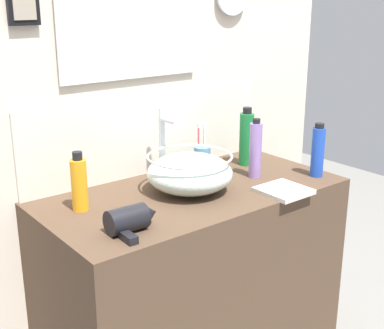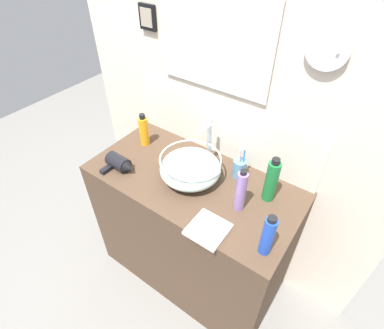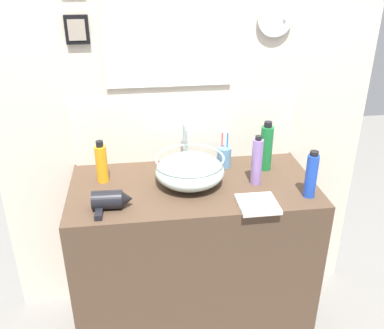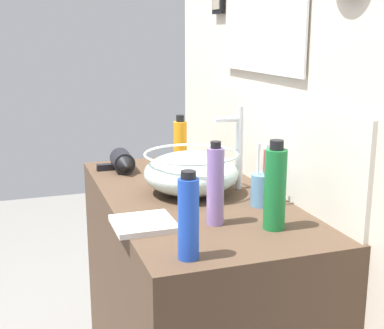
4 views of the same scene
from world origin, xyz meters
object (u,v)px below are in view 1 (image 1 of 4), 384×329
Objects in this scene: hair_drier at (132,219)px; lotion_bottle at (318,151)px; toothbrush_cup at (202,157)px; shampoo_bottle at (79,184)px; soap_dispenser at (255,150)px; hand_towel at (284,191)px; glass_bowl_sink at (190,173)px; spray_bottle at (246,138)px; faucet at (163,140)px.

hair_drier is 0.79× the size of lotion_bottle.
lotion_bottle is (0.31, -0.34, 0.05)m from toothbrush_cup.
shampoo_bottle reaches higher than toothbrush_cup.
soap_dispenser is 1.42× the size of hand_towel.
spray_bottle reaches higher than glass_bowl_sink.
hand_towel is (0.65, -0.31, -0.08)m from shampoo_bottle.
shampoo_bottle is (-0.69, 0.12, -0.02)m from soap_dispenser.
faucet is at bearing -179.61° from toothbrush_cup.
soap_dispenser reaches higher than toothbrush_cup.
faucet reaches higher than spray_bottle.
toothbrush_cup is at bearing 7.51° from shampoo_bottle.
spray_bottle is at bearing 112.16° from lotion_bottle.
lotion_bottle reaches higher than hair_drier.
faucet is at bearing 90.00° from glass_bowl_sink.
hair_drier is 1.02× the size of hand_towel.
soap_dispenser reaches higher than glass_bowl_sink.
faucet is at bearing 171.87° from spray_bottle.
glass_bowl_sink is 1.85× the size of hair_drier.
faucet is 0.49m from hand_towel.
glass_bowl_sink is at bearing -90.00° from faucet.
faucet is 1.67× the size of hair_drier.
lotion_bottle is at bearing -47.81° from toothbrush_cup.
hair_drier is 0.26m from shampoo_bottle.
lotion_bottle is 1.29× the size of hand_towel.
lotion_bottle is at bearing -34.01° from faucet.
toothbrush_cup reaches higher than hair_drier.
hair_drier is 0.84× the size of shampoo_bottle.
hand_towel is (-0.04, -0.19, -0.10)m from soap_dispenser.
faucet is at bearing 145.99° from lotion_bottle.
lotion_bottle is (0.50, -0.17, 0.03)m from glass_bowl_sink.
soap_dispenser is at bearing -61.12° from toothbrush_cup.
spray_bottle is (0.73, 0.27, 0.08)m from hair_drier.
lotion_bottle is at bearing -19.20° from glass_bowl_sink.
spray_bottle is 0.37m from hand_towel.
glass_bowl_sink is 1.11× the size of faucet.
toothbrush_cup is (0.19, 0.16, -0.02)m from glass_bowl_sink.
spray_bottle reaches higher than soap_dispenser.
shampoo_bottle is at bearing -178.44° from spray_bottle.
soap_dispenser is (0.65, 0.13, 0.07)m from hair_drier.
faucet is 1.44× the size of toothbrush_cup.
glass_bowl_sink is at bearing 24.64° from hair_drier.
shampoo_bottle is at bearing -169.08° from faucet.
hair_drier is at bearing -149.08° from toothbrush_cup.
hair_drier is (-0.35, -0.32, -0.12)m from faucet.
soap_dispenser is (0.30, -0.03, 0.04)m from glass_bowl_sink.
toothbrush_cup is 0.21m from spray_bottle.
hair_drier is 0.72× the size of soap_dispenser.
glass_bowl_sink is 0.25m from toothbrush_cup.
soap_dispenser reaches higher than hand_towel.
faucet is 0.60m from lotion_bottle.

